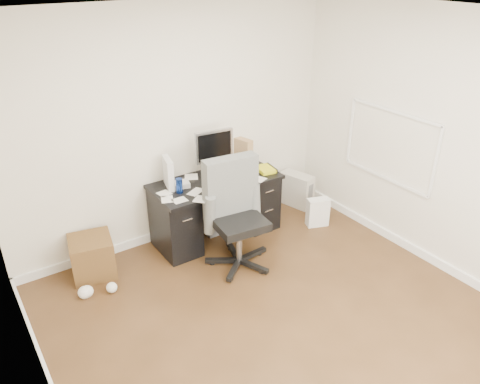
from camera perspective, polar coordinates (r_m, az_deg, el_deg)
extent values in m
plane|color=#412A15|center=(4.57, 5.10, -15.59)|extent=(4.00, 4.00, 0.00)
cube|color=silver|center=(5.35, -7.87, 7.82)|extent=(4.00, 0.02, 2.70)
cube|color=silver|center=(3.10, -24.52, -9.91)|extent=(0.02, 4.00, 2.70)
cube|color=silver|center=(5.21, 23.26, 5.30)|extent=(0.02, 4.00, 2.70)
cube|color=white|center=(3.39, 7.06, 20.28)|extent=(4.00, 4.00, 0.02)
cube|color=white|center=(5.89, -7.02, -4.25)|extent=(4.00, 0.03, 0.10)
cube|color=white|center=(5.77, 20.84, -6.77)|extent=(0.03, 4.00, 0.10)
cube|color=black|center=(5.43, -2.97, 1.26)|extent=(1.50, 0.70, 0.04)
cube|color=black|center=(5.38, -7.90, -3.77)|extent=(0.40, 0.60, 0.71)
cube|color=black|center=(5.87, 1.70, -0.73)|extent=(0.40, 0.60, 0.71)
cube|color=black|center=(5.81, -4.60, -0.01)|extent=(0.70, 0.03, 0.51)
cube|color=black|center=(5.36, -0.91, 1.28)|extent=(0.41, 0.19, 0.02)
sphere|color=#ACACB1|center=(5.53, 0.34, 2.39)|extent=(0.07, 0.07, 0.06)
cylinder|color=navy|center=(5.14, -7.41, 0.77)|extent=(0.09, 0.09, 0.17)
cube|color=silver|center=(5.25, -8.73, 2.31)|extent=(0.20, 0.32, 0.34)
cube|color=#AB7952|center=(5.83, 0.30, 5.07)|extent=(0.19, 0.29, 0.31)
cube|color=yellow|center=(5.65, 3.14, 2.79)|extent=(0.22, 0.27, 0.04)
cube|color=beige|center=(6.41, 6.90, 0.30)|extent=(0.31, 0.49, 0.45)
cube|color=white|center=(5.98, 9.45, -2.45)|extent=(0.32, 0.28, 0.37)
cube|color=#4F3817|center=(5.26, -17.56, -7.51)|extent=(0.51, 0.51, 0.43)
cube|color=#5E5F63|center=(5.86, -2.89, -3.49)|extent=(0.40, 0.33, 0.23)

